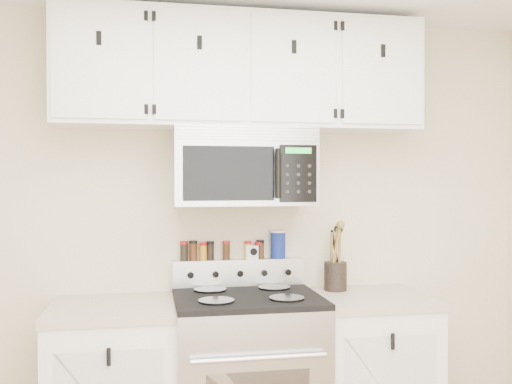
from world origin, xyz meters
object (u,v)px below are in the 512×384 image
Objects in this scene: microwave at (243,167)px; utensil_crock at (335,274)px; salt_canister at (278,244)px; range at (247,382)px.

utensil_crock is (0.55, 0.05, -0.61)m from microwave.
utensil_crock reaches higher than salt_canister.
salt_canister is at bearing 161.96° from utensil_crock.
microwave is (0.00, 0.13, 1.14)m from range.
microwave reaches higher than range.
microwave reaches higher than salt_canister.
range is 0.79m from salt_canister.
microwave is 1.99× the size of utensil_crock.
salt_canister reaches higher than range.
utensil_crock is 0.37m from salt_canister.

